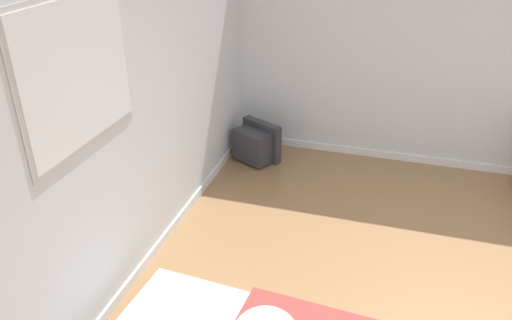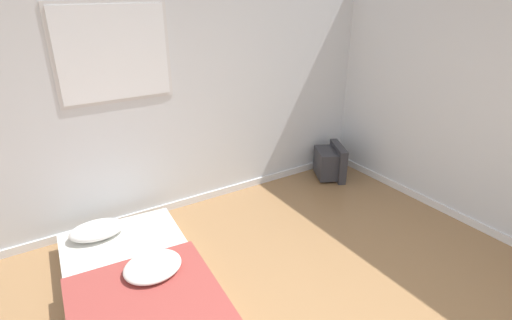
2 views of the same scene
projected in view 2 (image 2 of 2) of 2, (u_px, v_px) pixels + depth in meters
The scene contains 3 objects.
wall_back at pixel (153, 105), 4.25m from camera, with size 7.95×0.08×2.60m.
mattress_bed at pixel (137, 283), 3.42m from camera, with size 1.26×2.08×0.33m.
crt_tv at pixel (330, 162), 5.50m from camera, with size 0.52×0.59×0.46m.
Camera 2 is at (-1.28, -1.24, 2.47)m, focal length 28.00 mm.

